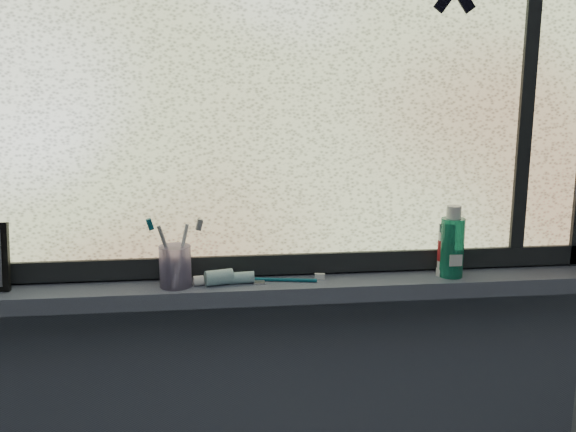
# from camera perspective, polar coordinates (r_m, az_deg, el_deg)

# --- Properties ---
(wall_back) EXTENTS (3.00, 0.01, 2.50)m
(wall_back) POSITION_cam_1_polar(r_m,az_deg,el_deg) (1.60, -0.20, 2.97)
(wall_back) COLOR #9EA3A8
(wall_back) RESTS_ON ground
(windowsill) EXTENTS (1.62, 0.14, 0.04)m
(windowsill) POSITION_cam_1_polar(r_m,az_deg,el_deg) (1.59, 0.12, -6.41)
(windowsill) COLOR #545B70
(windowsill) RESTS_ON wall_back
(window_pane) EXTENTS (1.50, 0.01, 1.00)m
(window_pane) POSITION_cam_1_polar(r_m,az_deg,el_deg) (1.56, -0.11, 13.06)
(window_pane) COLOR silver
(window_pane) RESTS_ON wall_back
(frame_bottom) EXTENTS (1.60, 0.03, 0.05)m
(frame_bottom) POSITION_cam_1_polar(r_m,az_deg,el_deg) (1.62, -0.09, -4.19)
(frame_bottom) COLOR black
(frame_bottom) RESTS_ON windowsill
(frame_mullion) EXTENTS (0.03, 0.03, 1.00)m
(frame_mullion) POSITION_cam_1_polar(r_m,az_deg,el_deg) (1.73, 20.56, 12.22)
(frame_mullion) COLOR black
(frame_mullion) RESTS_ON wall_back
(toothpaste_tube) EXTENTS (0.21, 0.08, 0.04)m
(toothpaste_tube) POSITION_cam_1_polar(r_m,az_deg,el_deg) (1.55, -5.34, -5.42)
(toothpaste_tube) COLOR white
(toothpaste_tube) RESTS_ON windowsill
(toothbrush_cup) EXTENTS (0.08, 0.08, 0.10)m
(toothbrush_cup) POSITION_cam_1_polar(r_m,az_deg,el_deg) (1.54, -9.99, -4.43)
(toothbrush_cup) COLOR #B2A3D7
(toothbrush_cup) RESTS_ON windowsill
(toothbrush_lying) EXTENTS (0.20, 0.06, 0.01)m
(toothbrush_lying) POSITION_cam_1_polar(r_m,az_deg,el_deg) (1.57, -0.38, -5.61)
(toothbrush_lying) COLOR #0B5368
(toothbrush_lying) RESTS_ON windowsill
(mouthwash_bottle) EXTENTS (0.07, 0.07, 0.15)m
(mouthwash_bottle) POSITION_cam_1_polar(r_m,az_deg,el_deg) (1.64, 14.39, -2.20)
(mouthwash_bottle) COLOR #1C956E
(mouthwash_bottle) RESTS_ON windowsill
(cream_tube) EXTENTS (0.05, 0.05, 0.10)m
(cream_tube) POSITION_cam_1_polar(r_m,az_deg,el_deg) (1.65, 13.83, -2.78)
(cream_tube) COLOR silver
(cream_tube) RESTS_ON windowsill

